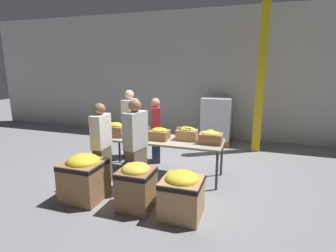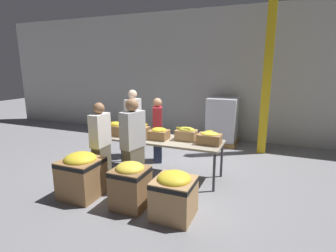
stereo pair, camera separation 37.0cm
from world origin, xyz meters
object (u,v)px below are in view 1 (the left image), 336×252
at_px(volunteer_1, 102,145).
at_px(donation_bin_0, 84,176).
at_px(volunteer_0, 130,125).
at_px(banana_box_1, 138,131).
at_px(volunteer_3, 136,146).
at_px(banana_box_2, 160,133).
at_px(banana_box_3, 187,133).
at_px(sorting_table, 162,141).
at_px(donation_bin_1, 136,185).
at_px(pallet_stack_0, 217,121).
at_px(banana_box_4, 211,137).
at_px(support_pillar, 261,77).
at_px(donation_bin_2, 182,193).
at_px(banana_box_0, 115,129).
at_px(volunteer_2, 156,131).

height_order(volunteer_1, donation_bin_0, volunteer_1).
xyz_separation_m(volunteer_0, volunteer_1, (0.20, -1.64, -0.05)).
bearing_deg(banana_box_1, volunteer_3, -68.27).
height_order(banana_box_2, banana_box_3, banana_box_3).
xyz_separation_m(sorting_table, donation_bin_1, (0.06, -1.42, -0.34)).
bearing_deg(pallet_stack_0, donation_bin_1, -99.26).
relative_size(banana_box_4, volunteer_1, 0.28).
relative_size(volunteer_1, donation_bin_1, 2.09).
bearing_deg(volunteer_3, volunteer_0, 42.02).
height_order(banana_box_3, support_pillar, support_pillar).
height_order(banana_box_2, banana_box_4, banana_box_4).
distance_m(banana_box_4, donation_bin_1, 1.79).
height_order(banana_box_2, volunteer_3, volunteer_3).
distance_m(donation_bin_1, support_pillar, 4.54).
bearing_deg(banana_box_1, support_pillar, 45.03).
distance_m(banana_box_1, banana_box_3, 1.04).
xyz_separation_m(banana_box_1, volunteer_1, (-0.41, -0.79, -0.14)).
bearing_deg(banana_box_2, sorting_table, 50.01).
xyz_separation_m(banana_box_4, volunteer_3, (-1.24, -0.82, -0.07)).
xyz_separation_m(sorting_table, donation_bin_2, (0.83, -1.42, -0.36)).
height_order(banana_box_1, banana_box_4, banana_box_1).
height_order(volunteer_3, support_pillar, support_pillar).
distance_m(banana_box_1, volunteer_0, 1.05).
xyz_separation_m(donation_bin_2, support_pillar, (1.08, 3.83, 1.61)).
xyz_separation_m(banana_box_0, pallet_stack_0, (1.80, 2.89, -0.27)).
height_order(volunteer_1, support_pillar, support_pillar).
xyz_separation_m(banana_box_4, volunteer_1, (-1.95, -0.82, -0.12)).
distance_m(banana_box_4, volunteer_3, 1.48).
relative_size(volunteer_2, pallet_stack_0, 1.13).
bearing_deg(volunteer_2, donation_bin_0, -35.63).
bearing_deg(sorting_table, donation_bin_1, -87.43).
bearing_deg(pallet_stack_0, volunteer_0, -133.58).
bearing_deg(volunteer_1, sorting_table, -50.21).
xyz_separation_m(banana_box_1, volunteer_3, (0.31, -0.78, -0.09)).
xyz_separation_m(banana_box_2, banana_box_4, (1.06, 0.05, 0.00)).
bearing_deg(support_pillar, banana_box_2, -128.47).
distance_m(banana_box_0, volunteer_0, 0.91).
bearing_deg(volunteer_2, sorting_table, 7.81).
bearing_deg(volunteer_0, pallet_stack_0, 138.67).
bearing_deg(donation_bin_2, support_pillar, 74.20).
distance_m(banana_box_1, volunteer_1, 0.90).
relative_size(sorting_table, banana_box_4, 5.68).
bearing_deg(banana_box_4, donation_bin_1, -123.88).
distance_m(banana_box_3, donation_bin_1, 1.67).
distance_m(volunteer_1, donation_bin_1, 1.23).
relative_size(volunteer_3, support_pillar, 0.43).
bearing_deg(volunteer_1, volunteer_0, 5.55).
bearing_deg(donation_bin_0, volunteer_1, 90.30).
relative_size(banana_box_0, donation_bin_0, 0.55).
height_order(volunteer_0, volunteer_3, volunteer_3).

